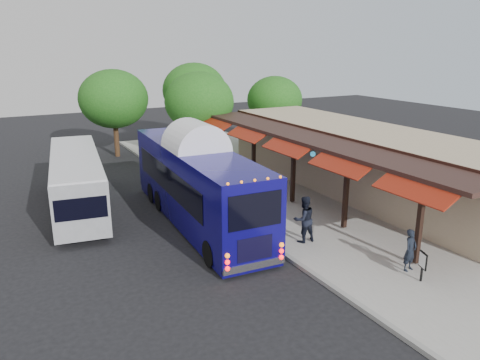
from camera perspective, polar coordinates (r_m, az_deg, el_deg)
ground at (r=19.27m, az=3.82°, el=-8.34°), size 90.00×90.00×0.00m
sidewalk at (r=24.97m, az=8.68°, el=-2.48°), size 10.00×40.00×0.15m
curb at (r=22.48m, az=-1.50°, el=-4.43°), size 0.20×40.00×0.16m
station_shelter at (r=26.61m, az=14.69°, el=2.30°), size 8.15×20.00×3.60m
coach_bus at (r=21.37m, az=-5.28°, el=-0.07°), size 3.15×11.92×3.78m
city_bus at (r=24.65m, az=-19.28°, el=0.10°), size 3.67×10.61×2.79m
ped_a at (r=17.93m, az=20.04°, el=-8.03°), size 0.63×0.48×1.56m
ped_b at (r=19.33m, az=7.80°, el=-4.76°), size 0.99×0.79×1.95m
ped_c at (r=29.29m, az=-3.51°, el=2.50°), size 1.15×0.64×1.85m
ped_d at (r=24.26m, az=0.46°, el=-0.22°), size 1.47×1.24×1.98m
sign_board at (r=17.29m, az=21.39°, el=-9.27°), size 0.21×0.47×1.08m
tree_left at (r=33.32m, az=-4.99°, el=9.50°), size 4.87×4.87×6.23m
tree_mid at (r=38.87m, az=-5.58°, el=10.83°), size 5.18×5.18×6.63m
tree_right at (r=37.93m, az=4.25°, el=9.72°), size 4.40×4.40×5.63m
tree_far at (r=35.33m, az=-15.16°, el=9.51°), size 4.96×4.96×6.35m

